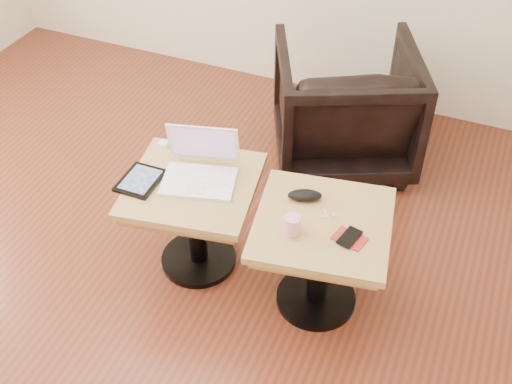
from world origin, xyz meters
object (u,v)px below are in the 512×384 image
at_px(laptop, 200,169).
at_px(striped_cup, 292,225).
at_px(side_table_left, 194,204).
at_px(side_table_right, 321,243).
at_px(armchair, 345,106).

xyz_separation_m(laptop, striped_cup, (0.53, -0.19, -0.00)).
height_order(side_table_left, laptop, laptop).
height_order(side_table_right, armchair, armchair).
xyz_separation_m(side_table_left, armchair, (0.42, 1.15, -0.03)).
height_order(side_table_right, striped_cup, striped_cup).
xyz_separation_m(side_table_right, laptop, (-0.63, 0.06, 0.18)).
bearing_deg(side_table_right, striped_cup, -138.89).
distance_m(side_table_right, armchair, 1.18).
bearing_deg(side_table_left, laptop, 59.29).
xyz_separation_m(striped_cup, armchair, (-0.13, 1.28, -0.22)).
relative_size(side_table_left, laptop, 1.71).
bearing_deg(laptop, side_table_right, -20.66).
xyz_separation_m(side_table_right, armchair, (-0.23, 1.16, -0.03)).
height_order(side_table_right, laptop, laptop).
distance_m(side_table_right, laptop, 0.66).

